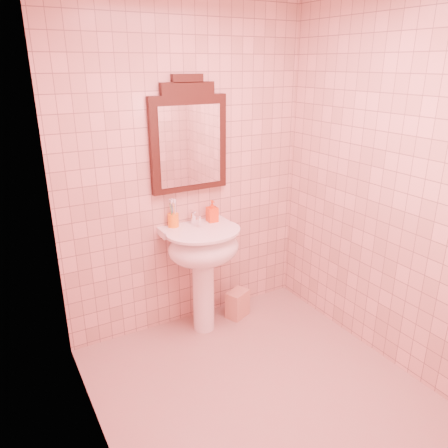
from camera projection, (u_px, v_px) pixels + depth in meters
floor at (264, 394)px, 2.86m from camera, size 2.20×2.20×0.00m
back_wall at (187, 174)px, 3.32m from camera, size 2.00×0.02×2.50m
pedestal_sink at (203, 254)px, 3.35m from camera, size 0.58×0.58×0.86m
faucet at (195, 218)px, 3.37m from camera, size 0.04×0.16×0.11m
mirror at (189, 139)px, 3.21m from camera, size 0.61×0.06×0.85m
toothbrush_cup at (173, 220)px, 3.32m from camera, size 0.08×0.08×0.19m
soap_dispenser at (212, 211)px, 3.42m from camera, size 0.08×0.08×0.17m
towel at (238, 304)px, 3.71m from camera, size 0.23×0.19×0.23m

